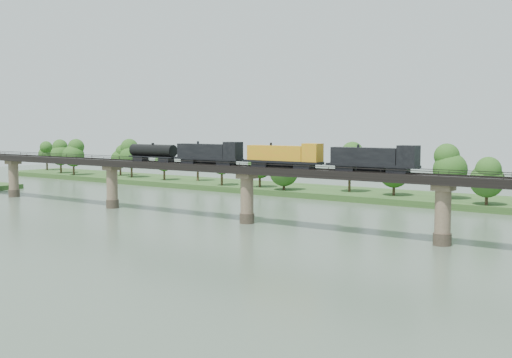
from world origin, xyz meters
The scene contains 6 objects.
ground centered at (0.00, 0.00, 0.00)m, with size 400.00×400.00×0.00m, color #3C4C3E.
far_bank centered at (0.00, 85.00, 0.80)m, with size 300.00×24.00×1.60m, color #27481C.
bridge centered at (0.00, 30.00, 5.46)m, with size 236.00×30.00×11.50m.
bridge_superstructure centered at (0.00, 30.00, 11.79)m, with size 220.00×4.90×0.75m.
far_treeline centered at (-8.21, 80.52, 8.83)m, with size 289.06×17.54×13.60m.
freight_train centered at (2.41, 30.00, 13.76)m, with size 68.61×2.67×4.72m.
Camera 1 is at (76.68, -71.40, 19.59)m, focal length 45.00 mm.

